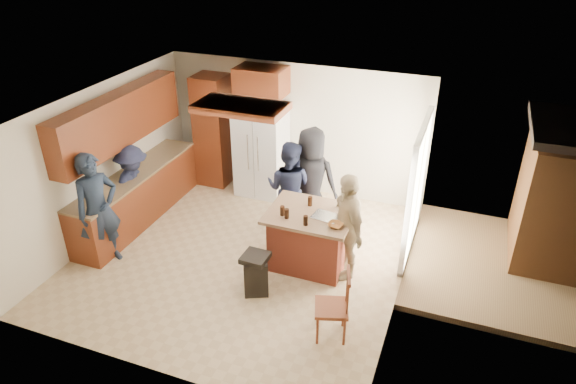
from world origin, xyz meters
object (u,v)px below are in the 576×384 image
at_px(person_counter, 135,187).
at_px(kitchen_island, 310,238).
at_px(person_front_left, 98,210).
at_px(spindle_chair, 333,308).
at_px(refrigerator, 261,149).
at_px(person_side_right, 347,226).
at_px(person_behind_right, 311,180).
at_px(trash_bin, 256,273).
at_px(person_behind_left, 289,188).

bearing_deg(person_counter, kitchen_island, -90.75).
bearing_deg(person_front_left, spindle_chair, -70.35).
distance_m(person_counter, refrigerator, 2.44).
bearing_deg(person_front_left, refrigerator, -0.71).
relative_size(person_front_left, spindle_chair, 1.85).
xyz_separation_m(person_front_left, spindle_chair, (3.79, -0.33, -0.47)).
bearing_deg(person_side_right, person_counter, -125.80).
xyz_separation_m(person_behind_right, spindle_chair, (1.09, -2.37, -0.47)).
relative_size(trash_bin, spindle_chair, 0.63).
height_order(person_behind_left, person_behind_right, person_behind_right).
bearing_deg(spindle_chair, person_behind_left, 122.94).
relative_size(person_counter, kitchen_island, 1.16).
relative_size(person_counter, spindle_chair, 1.50).
bearing_deg(person_behind_left, trash_bin, 95.80).
height_order(person_behind_right, spindle_chair, person_behind_right).
distance_m(person_behind_left, person_side_right, 1.44).
distance_m(person_front_left, spindle_chair, 3.83).
xyz_separation_m(person_front_left, person_counter, (-0.15, 1.09, -0.18)).
height_order(person_front_left, trash_bin, person_front_left).
bearing_deg(person_behind_left, kitchen_island, 131.12).
bearing_deg(refrigerator, person_behind_right, -35.56).
xyz_separation_m(person_front_left, kitchen_island, (3.02, 1.04, -0.45)).
xyz_separation_m(refrigerator, kitchen_island, (1.62, -1.92, -0.43)).
bearing_deg(person_counter, person_front_left, -172.23).
relative_size(person_side_right, trash_bin, 2.67).
relative_size(person_behind_left, person_counter, 1.12).
bearing_deg(refrigerator, person_counter, -129.53).
relative_size(person_behind_right, person_side_right, 1.10).
xyz_separation_m(refrigerator, spindle_chair, (2.38, -3.29, -0.45)).
bearing_deg(trash_bin, person_behind_left, 93.79).
distance_m(person_behind_right, kitchen_island, 1.14).
bearing_deg(person_front_left, person_side_right, -49.72).
bearing_deg(refrigerator, person_side_right, -41.78).
height_order(person_side_right, kitchen_island, person_side_right).
relative_size(refrigerator, spindle_chair, 1.81).
distance_m(person_side_right, refrigerator, 2.94).
xyz_separation_m(person_side_right, trash_bin, (-1.08, -0.87, -0.52)).
bearing_deg(person_behind_right, refrigerator, -35.38).
bearing_deg(kitchen_island, person_behind_left, 129.12).
bearing_deg(spindle_chair, kitchen_island, 119.03).
bearing_deg(person_behind_left, refrigerator, -47.13).
xyz_separation_m(person_counter, spindle_chair, (3.93, -1.42, -0.29)).
bearing_deg(spindle_chair, trash_bin, 159.97).
height_order(trash_bin, spindle_chair, spindle_chair).
bearing_deg(kitchen_island, person_counter, 179.22).
bearing_deg(person_behind_right, person_counter, 18.75).
distance_m(refrigerator, spindle_chair, 4.09).
xyz_separation_m(person_behind_left, trash_bin, (0.11, -1.68, -0.51)).
xyz_separation_m(person_behind_left, kitchen_island, (0.63, -0.77, -0.36)).
relative_size(person_front_left, person_behind_left, 1.11).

